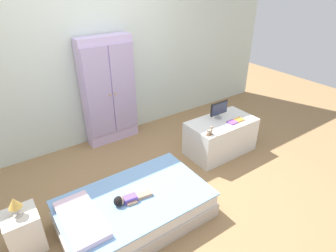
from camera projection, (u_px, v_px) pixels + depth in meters
ground_plane at (160, 192)px, 3.32m from camera, size 10.00×10.00×0.02m
back_wall at (94, 49)px, 3.80m from camera, size 6.40×0.05×2.70m
bed at (135, 209)px, 2.87m from camera, size 1.48×0.90×0.30m
pillow at (81, 219)px, 2.51m from camera, size 0.32×0.65×0.06m
doll at (126, 200)px, 2.72m from camera, size 0.39×0.14×0.10m
nightstand at (24, 231)px, 2.55m from camera, size 0.30×0.30×0.41m
table_lamp at (14, 204)px, 2.39m from camera, size 0.11×0.11×0.19m
wardrobe at (109, 91)px, 3.99m from camera, size 0.75×0.26×1.54m
tv_stand at (220, 136)px, 3.93m from camera, size 0.94×0.52×0.49m
tv_monitor at (219, 109)px, 3.82m from camera, size 0.29×0.10×0.24m
rocking_horse_toy at (210, 131)px, 3.46m from camera, size 0.10×0.04×0.12m
book_purple at (232, 122)px, 3.76m from camera, size 0.12×0.11×0.02m
book_orange at (239, 120)px, 3.82m from camera, size 0.13×0.10×0.02m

